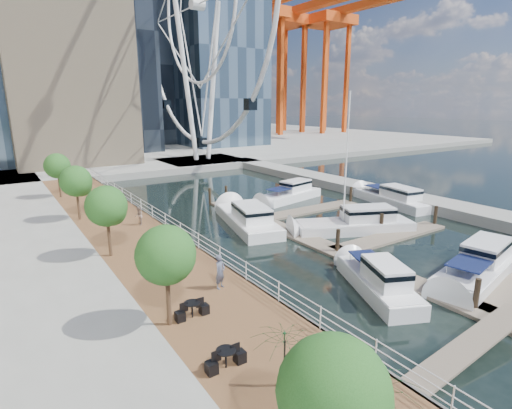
{
  "coord_description": "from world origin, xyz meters",
  "views": [
    {
      "loc": [
        -17.06,
        -11.34,
        10.54
      ],
      "look_at": [
        -0.51,
        13.37,
        3.0
      ],
      "focal_mm": 28.0,
      "sensor_mm": 36.0,
      "label": 1
    }
  ],
  "objects": [
    {
      "name": "yacht_foreground",
      "position": [
        7.28,
        0.09,
        0.0
      ],
      "size": [
        10.41,
        4.57,
        2.15
      ],
      "primitive_type": null,
      "rotation": [
        0.0,
        0.0,
        1.76
      ],
      "color": "silver",
      "rests_on": "ground"
    },
    {
      "name": "pedestrian_mid",
      "position": [
        -7.72,
        19.56,
        1.76
      ],
      "size": [
        0.75,
        0.86,
        1.51
      ],
      "primitive_type": "imported",
      "rotation": [
        0.0,
        0.0,
        -1.84
      ],
      "color": "gray",
      "rests_on": "boardwalk"
    },
    {
      "name": "pier",
      "position": [
        14.0,
        52.0,
        0.5
      ],
      "size": [
        14.0,
        12.0,
        1.0
      ],
      "primitive_type": "cube",
      "color": "gray",
      "rests_on": "ground"
    },
    {
      "name": "floating_docks",
      "position": [
        7.97,
        9.98,
        0.49
      ],
      "size": [
        16.0,
        34.0,
        2.6
      ],
      "color": "#6D6051",
      "rests_on": "ground"
    },
    {
      "name": "seawall",
      "position": [
        -6.0,
        15.0,
        0.5
      ],
      "size": [
        0.25,
        60.0,
        1.0
      ],
      "primitive_type": "cube",
      "color": "#595954",
      "rests_on": "ground"
    },
    {
      "name": "railing",
      "position": [
        -6.1,
        15.0,
        1.52
      ],
      "size": [
        0.1,
        60.0,
        1.05
      ],
      "primitive_type": null,
      "color": "white",
      "rests_on": "boardwalk"
    },
    {
      "name": "street_trees",
      "position": [
        -11.4,
        14.0,
        4.29
      ],
      "size": [
        2.6,
        42.6,
        4.6
      ],
      "color": "#3F2B1C",
      "rests_on": "ground"
    },
    {
      "name": "pedestrian_near",
      "position": [
        -7.78,
        5.93,
        1.93
      ],
      "size": [
        0.81,
        0.7,
        1.87
      ],
      "primitive_type": "imported",
      "rotation": [
        0.0,
        0.0,
        0.45
      ],
      "color": "#4A4F62",
      "rests_on": "boardwalk"
    },
    {
      "name": "port_cranes",
      "position": [
        67.67,
        95.67,
        20.0
      ],
      "size": [
        40.0,
        52.0,
        38.0
      ],
      "color": "#D84C14",
      "rests_on": "ground"
    },
    {
      "name": "land_far",
      "position": [
        0.0,
        102.0,
        0.5
      ],
      "size": [
        200.0,
        114.0,
        1.0
      ],
      "primitive_type": "cube",
      "color": "gray",
      "rests_on": "ground"
    },
    {
      "name": "moored_yachts",
      "position": [
        7.74,
        10.87,
        0.0
      ],
      "size": [
        22.67,
        34.72,
        11.5
      ],
      "color": "silver",
      "rests_on": "ground"
    },
    {
      "name": "boardwalk",
      "position": [
        -9.0,
        15.0,
        0.5
      ],
      "size": [
        6.0,
        60.0,
        1.0
      ],
      "primitive_type": "cube",
      "color": "brown",
      "rests_on": "ground"
    },
    {
      "name": "breakwater",
      "position": [
        20.0,
        20.0,
        0.5
      ],
      "size": [
        4.0,
        60.0,
        1.0
      ],
      "primitive_type": "cube",
      "color": "gray",
      "rests_on": "ground"
    },
    {
      "name": "ferris_wheel",
      "position": [
        14.0,
        52.0,
        25.92
      ],
      "size": [
        5.8,
        45.6,
        47.8
      ],
      "color": "white",
      "rests_on": "ground"
    },
    {
      "name": "ground",
      "position": [
        0.0,
        0.0,
        0.0
      ],
      "size": [
        520.0,
        520.0,
        0.0
      ],
      "primitive_type": "plane",
      "color": "black",
      "rests_on": "ground"
    },
    {
      "name": "cafe_tables",
      "position": [
        -10.4,
        -2.0,
        1.37
      ],
      "size": [
        2.5,
        13.7,
        0.74
      ],
      "color": "black",
      "rests_on": "ground"
    },
    {
      "name": "pedestrian_far",
      "position": [
        -8.88,
        26.99,
        1.99
      ],
      "size": [
        1.21,
        0.63,
        1.98
      ],
      "primitive_type": "imported",
      "rotation": [
        0.0,
        0.0,
        3.01
      ],
      "color": "#363D43",
      "rests_on": "boardwalk"
    }
  ]
}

